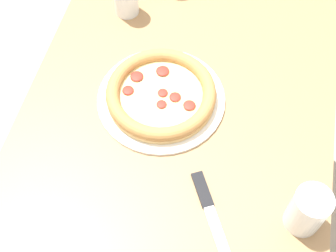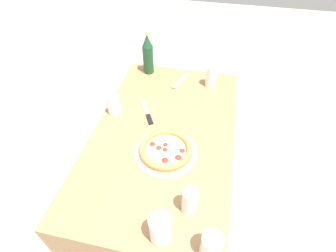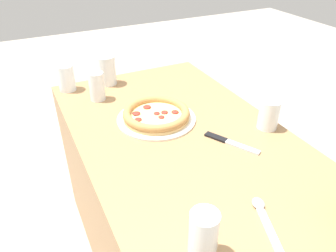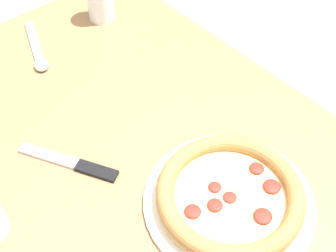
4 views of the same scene
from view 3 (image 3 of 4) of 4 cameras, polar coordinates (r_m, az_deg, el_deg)
The scene contains 9 objects.
table at distance 1.42m, azimuth 2.17°, elevation -13.73°, with size 1.23×0.73×0.73m.
pizza_pepperoni at distance 1.26m, azimuth -2.06°, elevation 1.95°, with size 0.30×0.30×0.05m.
glass_iced_tea at distance 1.54m, azimuth -17.28°, elevation 7.88°, with size 0.07×0.07×0.12m.
glass_orange_juice at distance 0.77m, azimuth 6.14°, elevation -18.84°, with size 0.07×0.07×0.13m.
glass_mango_juice at distance 1.56m, azimuth -10.58°, elevation 9.33°, with size 0.08×0.08×0.14m.
glass_lemonade at distance 1.25m, azimuth 17.11°, elevation 1.76°, with size 0.07×0.07×0.11m.
glass_water at distance 1.42m, azimuth -12.28°, elevation 6.61°, with size 0.06×0.06×0.12m.
knife at distance 1.15m, azimuth 10.57°, elevation -2.76°, with size 0.19×0.12×0.01m.
spoon at distance 0.91m, azimuth 16.38°, elevation -14.95°, with size 0.19×0.09×0.02m.
Camera 3 is at (0.86, -0.48, 1.38)m, focal length 35.00 mm.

